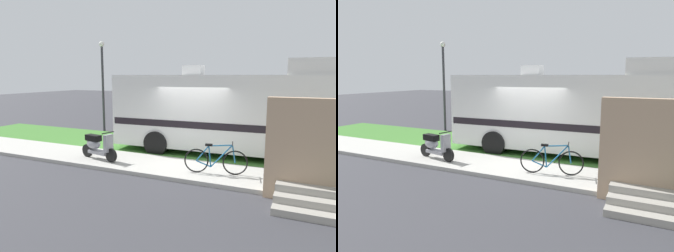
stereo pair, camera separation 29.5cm
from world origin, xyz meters
TOP-DOWN VIEW (x-y plane):
  - ground_plane at (0.00, 0.00)m, footprint 80.00×80.00m
  - sidewalk at (0.00, -1.20)m, footprint 24.00×2.00m
  - grass_strip at (0.00, 1.50)m, footprint 24.00×3.40m
  - motorhome_rv at (0.88, 1.52)m, footprint 8.02×2.98m
  - scooter at (-2.70, -1.48)m, footprint 1.58×0.59m
  - bicycle at (1.33, -1.37)m, footprint 1.76×0.57m
  - pickup_truck_near at (-1.65, 6.06)m, footprint 5.79×2.53m
  - porch_steps at (3.79, -2.29)m, footprint 2.00×1.26m
  - bottle_green at (4.24, -1.51)m, footprint 0.08×0.08m
  - street_lamp_post at (-6.17, 3.60)m, footprint 0.28×0.28m

SIDE VIEW (x-z plane):
  - ground_plane at x=0.00m, z-range 0.00..0.00m
  - grass_strip at x=0.00m, z-range 0.00..0.08m
  - sidewalk at x=0.00m, z-range 0.00..0.12m
  - bottle_green at x=4.24m, z-range 0.10..0.35m
  - bicycle at x=1.33m, z-range 0.06..0.96m
  - scooter at x=-2.70m, z-range 0.09..1.06m
  - porch_steps at x=3.79m, z-range -0.23..2.17m
  - pickup_truck_near at x=-1.65m, z-range 0.06..1.94m
  - motorhome_rv at x=0.88m, z-range -0.09..3.32m
  - street_lamp_post at x=-6.17m, z-range 0.46..5.05m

